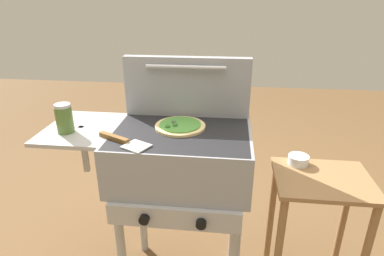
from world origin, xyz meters
TOP-DOWN VIEW (x-y plane):
  - grill at (-0.01, -0.00)m, footprint 0.96×0.53m
  - grill_lid_open at (0.00, 0.21)m, footprint 0.63×0.08m
  - pizza_veggie at (-0.01, 0.05)m, footprint 0.24×0.24m
  - sauce_jar at (-0.52, -0.07)m, footprint 0.08×0.08m
  - spatula at (-0.23, -0.15)m, footprint 0.26×0.17m
  - prep_table at (0.66, 0.00)m, footprint 0.44×0.36m
  - topping_bowl_near at (0.57, 0.12)m, footprint 0.10×0.10m

SIDE VIEW (x-z plane):
  - prep_table at x=0.66m, z-range 0.16..0.86m
  - topping_bowl_near at x=0.57m, z-range 0.70..0.74m
  - grill at x=-0.01m, z-range 0.31..1.21m
  - spatula at x=-0.23m, z-range 0.90..0.92m
  - pizza_veggie at x=-0.01m, z-range 0.89..0.93m
  - sauce_jar at x=-0.52m, z-range 0.90..1.03m
  - grill_lid_open at x=0.00m, z-range 0.90..1.20m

